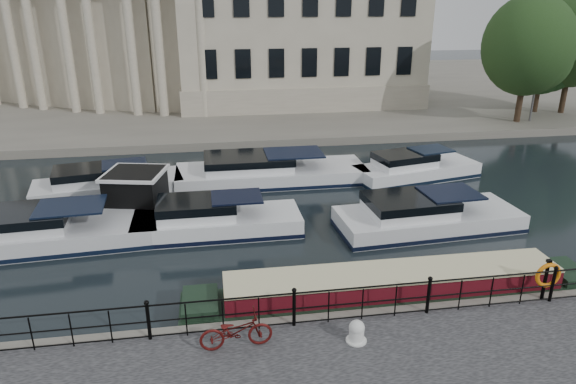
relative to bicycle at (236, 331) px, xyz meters
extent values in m
plane|color=black|center=(1.68, 2.97, -1.06)|extent=(160.00, 160.00, 0.00)
cube|color=#6B665B|center=(1.68, 41.97, -0.79)|extent=(120.00, 42.00, 0.55)
cylinder|color=black|center=(-2.32, 0.72, 0.04)|extent=(0.10, 0.10, 1.10)
sphere|color=black|center=(-2.32, 0.72, 0.64)|extent=(0.14, 0.14, 0.14)
cylinder|color=black|center=(1.68, 0.72, 0.04)|extent=(0.10, 0.10, 1.10)
sphere|color=black|center=(1.68, 0.72, 0.64)|extent=(0.14, 0.14, 0.14)
cylinder|color=black|center=(5.68, 0.72, 0.04)|extent=(0.10, 0.10, 1.10)
sphere|color=black|center=(5.68, 0.72, 0.64)|extent=(0.14, 0.14, 0.14)
cylinder|color=black|center=(9.68, 0.72, 0.04)|extent=(0.10, 0.10, 1.10)
sphere|color=black|center=(9.68, 0.72, 0.64)|extent=(0.14, 0.14, 0.14)
cylinder|color=black|center=(1.68, 0.72, 0.54)|extent=(24.00, 0.05, 0.05)
cylinder|color=black|center=(1.68, 0.72, 0.04)|extent=(24.00, 0.04, 0.04)
cylinder|color=black|center=(1.68, 0.72, -0.43)|extent=(24.00, 0.04, 0.04)
cube|color=#ADA38C|center=(7.68, 35.97, 6.49)|extent=(20.00, 14.00, 14.00)
cube|color=#9E937F|center=(7.68, 35.97, 0.49)|extent=(20.30, 14.30, 2.00)
cube|color=#ADA38C|center=(-1.65, 32.00, 4.99)|extent=(5.73, 4.06, 11.00)
cylinder|color=#ADA38C|center=(-0.60, 29.13, 4.39)|extent=(0.70, 0.70, 9.80)
cylinder|color=#ADA38C|center=(-3.81, 29.84, 4.39)|extent=(0.70, 0.70, 9.80)
cube|color=#ADA38C|center=(-6.60, 33.42, 4.99)|extent=(5.90, 4.56, 11.00)
cylinder|color=#ADA38C|center=(-5.91, 30.45, 4.39)|extent=(0.70, 0.70, 9.80)
cylinder|color=#ADA38C|center=(-9.00, 31.54, 4.39)|extent=(0.70, 0.70, 9.80)
cube|color=#ADA38C|center=(-11.36, 35.42, 4.99)|extent=(5.99, 4.99, 11.00)
cylinder|color=#ADA38C|center=(-11.02, 32.39, 4.39)|extent=(0.70, 0.70, 9.80)
cylinder|color=#ADA38C|center=(-13.96, 33.84, 4.39)|extent=(0.70, 0.70, 9.80)
cube|color=#ADA38C|center=(-15.83, 37.97, 4.99)|extent=(5.99, 5.36, 11.00)
cylinder|color=#ADA38C|center=(-15.87, 34.92, 4.39)|extent=(0.70, 0.70, 9.80)
cylinder|color=#59595B|center=(23.68, 23.47, 3.49)|extent=(0.16, 0.16, 8.00)
sphere|color=#FFF2CC|center=(23.68, 22.62, 7.44)|extent=(0.24, 0.24, 0.24)
imported|color=#490E0D|center=(0.00, 0.00, 0.00)|extent=(1.98, 0.78, 1.02)
cylinder|color=silver|center=(3.24, -0.25, -0.30)|extent=(0.41, 0.41, 0.43)
sphere|color=silver|center=(3.24, -0.25, -0.08)|extent=(0.43, 0.43, 0.43)
cylinder|color=silver|center=(3.24, -0.25, -0.49)|extent=(0.57, 0.57, 0.04)
cylinder|color=black|center=(9.52, 0.87, 0.15)|extent=(0.11, 0.11, 1.32)
cube|color=black|center=(9.52, 0.87, 0.81)|extent=(0.13, 0.13, 0.09)
torus|color=orange|center=(9.52, 0.79, 0.37)|extent=(0.84, 0.13, 0.84)
cube|color=black|center=(5.16, 2.17, -0.96)|extent=(13.51, 1.88, 0.81)
cube|color=#500B14|center=(5.16, 2.17, -0.31)|extent=(10.81, 1.59, 0.63)
cube|color=beige|center=(5.16, 2.17, 0.09)|extent=(10.81, 1.64, 0.09)
cube|color=#6B665B|center=(-3.77, 10.83, -1.01)|extent=(3.94, 3.51, 0.28)
cube|color=black|center=(-3.77, 10.83, 0.04)|extent=(2.71, 2.71, 2.04)
cube|color=white|center=(-3.77, 10.83, 0.99)|extent=(2.98, 2.98, 0.14)
cube|color=silver|center=(-7.05, 8.43, -0.86)|extent=(8.85, 3.56, 1.20)
cube|color=black|center=(-7.05, 8.43, -0.94)|extent=(8.94, 3.60, 0.18)
cube|color=silver|center=(-8.09, 8.36, -0.01)|extent=(4.06, 2.69, 0.90)
cube|color=black|center=(-6.02, 8.51, 0.49)|extent=(2.74, 2.25, 0.08)
cube|color=white|center=(-0.26, 8.51, -0.86)|extent=(6.97, 2.52, 1.20)
cube|color=black|center=(-0.26, 8.51, -0.94)|extent=(7.04, 2.55, 0.18)
cube|color=white|center=(-1.09, 8.50, -0.01)|extent=(3.14, 2.05, 0.90)
cube|color=black|center=(0.58, 8.51, 0.49)|extent=(2.10, 1.75, 0.08)
cube|color=white|center=(8.66, 7.50, -0.86)|extent=(7.93, 3.41, 1.20)
cube|color=black|center=(8.66, 7.50, -0.94)|extent=(8.01, 3.45, 0.18)
cube|color=white|center=(7.73, 7.44, -0.01)|extent=(3.64, 2.61, 0.90)
cube|color=black|center=(9.59, 7.57, 0.49)|extent=(2.46, 2.18, 0.08)
cube|color=silver|center=(-5.52, 13.79, -0.86)|extent=(7.48, 3.76, 1.20)
cube|color=black|center=(-5.52, 13.79, -0.94)|extent=(7.56, 3.80, 0.18)
cube|color=silver|center=(-6.36, 13.64, -0.01)|extent=(3.53, 2.62, 0.90)
cube|color=black|center=(-4.67, 13.94, 0.49)|extent=(2.42, 2.13, 0.08)
cube|color=white|center=(2.79, 14.54, -0.86)|extent=(10.12, 3.26, 1.20)
cube|color=black|center=(2.79, 14.54, -0.94)|extent=(10.22, 3.29, 0.18)
cube|color=white|center=(1.58, 14.54, -0.01)|extent=(4.55, 2.67, 0.90)
cube|color=black|center=(4.01, 14.54, 0.49)|extent=(3.03, 2.28, 0.08)
cube|color=white|center=(10.72, 13.81, -0.86)|extent=(7.21, 3.75, 1.20)
cube|color=black|center=(10.72, 13.81, -0.94)|extent=(7.28, 3.79, 0.18)
cube|color=white|center=(9.92, 13.63, -0.01)|extent=(3.43, 2.54, 0.90)
cube|color=black|center=(11.53, 13.99, 0.49)|extent=(2.36, 2.04, 0.08)
cylinder|color=black|center=(22.62, 23.50, 0.98)|extent=(0.44, 0.44, 2.99)
ellipsoid|color=#1B3A12|center=(22.62, 23.50, 5.04)|extent=(6.49, 6.49, 7.17)
sphere|color=#1B3A12|center=(23.22, 23.10, 4.18)|extent=(4.78, 4.78, 4.78)
cylinder|color=black|center=(26.11, 26.61, 0.57)|extent=(0.44, 0.44, 2.16)
ellipsoid|color=black|center=(26.11, 26.61, 3.51)|extent=(4.70, 4.70, 5.19)
sphere|color=black|center=(26.71, 26.21, 2.89)|extent=(3.46, 3.46, 3.46)
cylinder|color=black|center=(28.01, 25.90, 1.05)|extent=(0.44, 0.44, 3.12)
ellipsoid|color=#1A3711|center=(28.01, 25.90, 5.29)|extent=(6.78, 6.78, 7.49)
camera|label=1|loc=(-0.42, -11.44, 8.25)|focal=32.00mm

